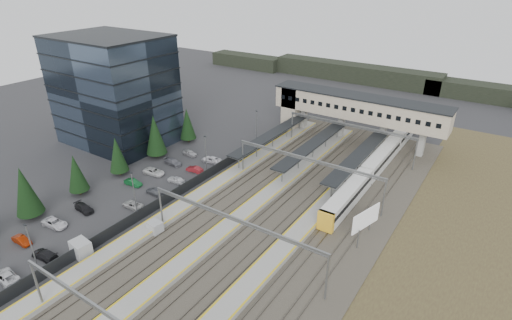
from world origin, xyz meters
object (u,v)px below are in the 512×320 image
Objects in this scene: relay_cabin_far at (155,227)px; office_building at (114,90)px; relay_cabin_near at (81,249)px; billboard at (366,220)px; footbridge at (346,107)px; train at (381,159)px.

office_building is at bearing 147.51° from relay_cabin_far.
office_building is 7.89× the size of relay_cabin_near.
office_building is at bearing 133.09° from relay_cabin_near.
billboard is at bearing 38.67° from relay_cabin_near.
relay_cabin_near is 10.78m from relay_cabin_far.
relay_cabin_far is at bearing 63.84° from relay_cabin_near.
footbridge is at bearing 34.47° from office_building.
footbridge reaches higher than relay_cabin_near.
relay_cabin_far is (34.12, -21.73, -11.22)m from office_building.
footbridge is (14.33, 61.40, 6.74)m from relay_cabin_near.
footbridge is 0.74× the size of train.
relay_cabin_far is 32.06m from billboard.
footbridge is at bearing 76.86° from relay_cabin_near.
relay_cabin_far is 0.06× the size of footbridge.
relay_cabin_near is 0.06× the size of train.
billboard reaches higher than train.
footbridge is at bearing 79.51° from relay_cabin_far.
relay_cabin_near is at bearing -103.14° from footbridge.
billboard is at bearing -5.14° from office_building.
billboard reaches higher than relay_cabin_near.
relay_cabin_far is at bearing -32.49° from office_building.
footbridge is (9.58, 51.73, 6.96)m from relay_cabin_far.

